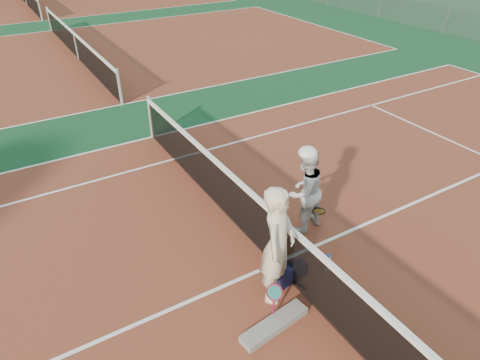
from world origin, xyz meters
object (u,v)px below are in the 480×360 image
at_px(player_b, 304,191).
at_px(water_bottle, 327,263).
at_px(racket_black_held, 318,218).
at_px(net_main, 276,240).
at_px(sports_bag_navy, 284,275).
at_px(racket_spare, 282,274).
at_px(racket_red, 274,301).
at_px(player_a, 278,245).
at_px(sports_bag_purple, 297,269).

bearing_deg(player_b, water_bottle, 64.36).
bearing_deg(racket_black_held, net_main, -33.35).
bearing_deg(sports_bag_navy, net_main, 75.76).
height_order(net_main, racket_spare, net_main).
bearing_deg(racket_spare, racket_red, 119.12).
bearing_deg(player_a, player_b, 1.23).
height_order(player_a, water_bottle, player_a).
xyz_separation_m(racket_red, sports_bag_navy, (0.51, 0.46, -0.16)).
height_order(player_b, sports_bag_purple, player_b).
height_order(racket_red, water_bottle, racket_red).
height_order(sports_bag_navy, sports_bag_purple, sports_bag_navy).
bearing_deg(racket_spare, sports_bag_purple, -131.85).
distance_m(net_main, player_a, 0.77).
relative_size(player_b, water_bottle, 5.33).
height_order(racket_black_held, racket_spare, racket_black_held).
bearing_deg(racket_red, racket_black_held, -12.55).
xyz_separation_m(player_a, sports_bag_navy, (0.25, 0.12, -0.81)).
bearing_deg(racket_red, water_bottle, -32.81).
height_order(player_b, racket_black_held, player_b).
bearing_deg(racket_red, sports_bag_navy, -4.75).
height_order(racket_black_held, water_bottle, racket_black_held).
bearing_deg(sports_bag_navy, racket_spare, 61.73).
bearing_deg(net_main, racket_spare, -96.40).
bearing_deg(water_bottle, sports_bag_navy, 168.52).
bearing_deg(player_a, racket_red, -165.75).
bearing_deg(sports_bag_navy, sports_bag_purple, 5.91).
distance_m(racket_red, sports_bag_navy, 0.70).
bearing_deg(water_bottle, racket_black_held, 59.31).
bearing_deg(racket_spare, player_a, 112.03).
xyz_separation_m(racket_red, sports_bag_purple, (0.80, 0.49, -0.18)).
distance_m(racket_black_held, water_bottle, 1.05).
height_order(racket_spare, sports_bag_purple, sports_bag_purple).
height_order(racket_red, sports_bag_navy, racket_red).
distance_m(player_b, racket_black_held, 0.60).
height_order(player_b, water_bottle, player_b).
height_order(player_b, sports_bag_navy, player_b).
xyz_separation_m(net_main, racket_spare, (-0.03, -0.27, -0.49)).
xyz_separation_m(net_main, sports_bag_purple, (0.18, -0.37, -0.39)).
xyz_separation_m(sports_bag_purple, water_bottle, (0.46, -0.18, 0.03)).
relative_size(racket_red, sports_bag_navy, 1.65).
distance_m(racket_red, water_bottle, 1.31).
xyz_separation_m(net_main, sports_bag_navy, (-0.10, -0.40, -0.37)).
height_order(racket_red, racket_spare, racket_red).
relative_size(player_b, racket_spare, 2.67).
bearing_deg(racket_red, net_main, 7.89).
bearing_deg(sports_bag_navy, racket_black_held, 30.29).
height_order(player_a, sports_bag_purple, player_a).
relative_size(net_main, sports_bag_navy, 30.45).
xyz_separation_m(racket_spare, sports_bag_purple, (0.21, -0.10, 0.10)).
bearing_deg(water_bottle, racket_red, -166.36).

